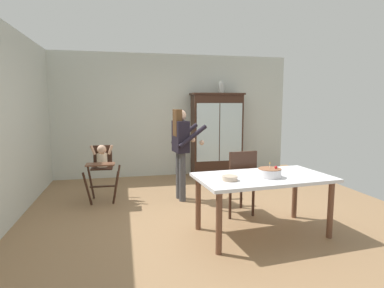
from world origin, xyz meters
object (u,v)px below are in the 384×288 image
(serving_bowl, at_px, (230,178))
(china_cabinet, at_px, (217,134))
(dining_chair_far_side, at_px, (239,178))
(high_chair_with_toddler, at_px, (102,163))
(adult_person, at_px, (181,143))
(ceramic_vase, at_px, (221,88))
(dining_table, at_px, (263,183))
(birthday_cake, at_px, (270,173))

(serving_bowl, bearing_deg, china_cabinet, 75.60)
(china_cabinet, relative_size, dining_chair_far_side, 1.93)
(china_cabinet, xyz_separation_m, dining_chair_far_side, (-0.44, -2.59, -0.38))
(high_chair_with_toddler, distance_m, dining_chair_far_side, 2.28)
(adult_person, xyz_separation_m, serving_bowl, (0.25, -1.74, -0.20))
(high_chair_with_toddler, bearing_deg, ceramic_vase, 32.15)
(dining_table, bearing_deg, china_cabinet, 83.16)
(high_chair_with_toddler, bearing_deg, dining_table, -39.65)
(adult_person, height_order, dining_chair_far_side, adult_person)
(ceramic_vase, bearing_deg, birthday_cake, -97.51)
(china_cabinet, distance_m, ceramic_vase, 1.04)
(birthday_cake, height_order, dining_chair_far_side, dining_chair_far_side)
(ceramic_vase, distance_m, high_chair_with_toddler, 3.19)
(ceramic_vase, xyz_separation_m, dining_chair_far_side, (-0.54, -2.60, -1.41))
(china_cabinet, distance_m, dining_chair_far_side, 2.66)
(china_cabinet, xyz_separation_m, ceramic_vase, (0.10, 0.00, 1.04))
(adult_person, relative_size, dining_chair_far_side, 1.59)
(ceramic_vase, height_order, dining_table, ceramic_vase)
(high_chair_with_toddler, xyz_separation_m, adult_person, (1.29, -0.19, 0.31))
(dining_table, distance_m, serving_bowl, 0.51)
(ceramic_vase, xyz_separation_m, high_chair_with_toddler, (-2.51, -1.46, -1.32))
(high_chair_with_toddler, height_order, adult_person, adult_person)
(birthday_cake, height_order, serving_bowl, birthday_cake)
(china_cabinet, bearing_deg, dining_chair_far_side, -99.65)
(birthday_cake, distance_m, serving_bowl, 0.53)
(china_cabinet, bearing_deg, serving_bowl, -104.40)
(china_cabinet, xyz_separation_m, high_chair_with_toddler, (-2.42, -1.46, -0.28))
(serving_bowl, distance_m, dining_chair_far_side, 0.93)
(china_cabinet, relative_size, dining_table, 1.09)
(adult_person, xyz_separation_m, dining_chair_far_side, (0.68, -0.94, -0.41))
(adult_person, relative_size, serving_bowl, 8.50)
(adult_person, distance_m, dining_table, 1.79)
(dining_table, xyz_separation_m, birthday_cake, (0.05, -0.08, 0.14))
(dining_table, height_order, dining_chair_far_side, dining_chair_far_side)
(ceramic_vase, relative_size, dining_table, 0.16)
(china_cabinet, relative_size, adult_person, 1.21)
(high_chair_with_toddler, bearing_deg, china_cabinet, 33.07)
(ceramic_vase, xyz_separation_m, adult_person, (-1.22, -1.66, -1.00))
(dining_table, relative_size, birthday_cake, 6.06)
(china_cabinet, distance_m, serving_bowl, 3.50)
(birthday_cake, xyz_separation_m, serving_bowl, (-0.53, -0.05, -0.03))
(birthday_cake, bearing_deg, china_cabinet, 84.11)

